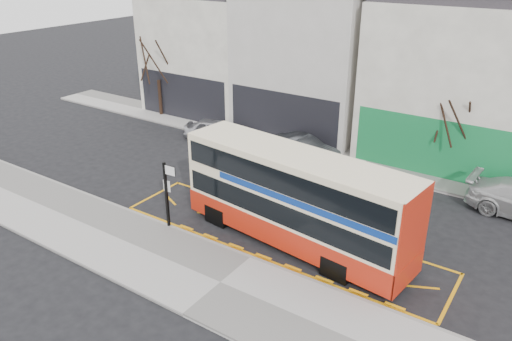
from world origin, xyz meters
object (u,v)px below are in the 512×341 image
Objects in this scene: car_silver at (215,130)px; car_grey at (303,149)px; street_tree_left at (156,48)px; double_decker_bus at (296,198)px; bus_stop_post at (167,189)px; street_tree_right at (457,108)px.

car_grey is (6.10, 0.20, 0.03)m from car_silver.
car_grey is at bearing -6.71° from street_tree_left.
car_silver is at bearing 149.66° from double_decker_bus.
street_tree_left is (-6.21, 1.65, 4.16)m from car_silver.
bus_stop_post is 0.52× the size of street_tree_right.
double_decker_bus is 8.89m from car_grey.
car_silver is at bearing -14.87° from street_tree_left.
street_tree_left reaches higher than bus_stop_post.
car_grey is (-3.95, 7.85, -1.36)m from double_decker_bus.
street_tree_right is at bearing -99.69° from car_silver.
car_silver is 0.55× the size of street_tree_left.
double_decker_bus reaches higher than bus_stop_post.
double_decker_bus is 1.41× the size of street_tree_left.
car_grey is 0.59× the size of street_tree_left.
double_decker_bus is at bearing -146.07° from car_silver.
car_grey is at bearing -165.08° from street_tree_right.
street_tree_right is at bearing -72.11° from car_grey.
bus_stop_post is (-4.96, -1.97, -0.14)m from double_decker_bus.
street_tree_right is at bearing 77.78° from double_decker_bus.
bus_stop_post reaches higher than car_grey.
street_tree_right reaches higher than bus_stop_post.
double_decker_bus is 1.78× the size of street_tree_right.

